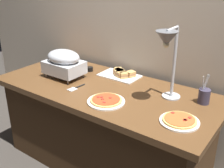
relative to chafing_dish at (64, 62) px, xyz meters
name	(u,v)px	position (x,y,z in m)	size (l,w,h in m)	color
ground_plane	(106,161)	(0.43, 0.03, -0.90)	(8.00, 8.00, 0.00)	#38332D
back_wall	(138,25)	(0.43, 0.53, 0.30)	(4.40, 0.04, 2.40)	#B7A893
buffet_table	(105,126)	(0.43, 0.03, -0.52)	(1.90, 0.84, 0.76)	brown
chafing_dish	(64,62)	(0.00, 0.00, 0.00)	(0.34, 0.25, 0.25)	#B7BABF
heat_lamp	(168,47)	(0.96, 0.05, 0.28)	(0.15, 0.31, 0.55)	#B7BABF
pizza_plate_front	(180,121)	(1.16, -0.13, -0.13)	(0.26, 0.26, 0.03)	white
pizza_plate_center	(106,101)	(0.61, -0.18, -0.13)	(0.28, 0.28, 0.03)	white
pizza_plate_raised_stand	(58,64)	(-0.30, 0.20, -0.13)	(0.29, 0.29, 0.03)	white
sandwich_platter	(121,74)	(0.40, 0.31, -0.12)	(0.36, 0.23, 0.06)	white
sauce_cup_near	(90,69)	(0.08, 0.25, -0.12)	(0.06, 0.06, 0.04)	black
utensil_holder	(204,96)	(1.19, 0.22, -0.09)	(0.08, 0.08, 0.23)	#383347
serving_spatula	(76,88)	(0.25, -0.12, -0.14)	(0.06, 0.17, 0.01)	#B7BABF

